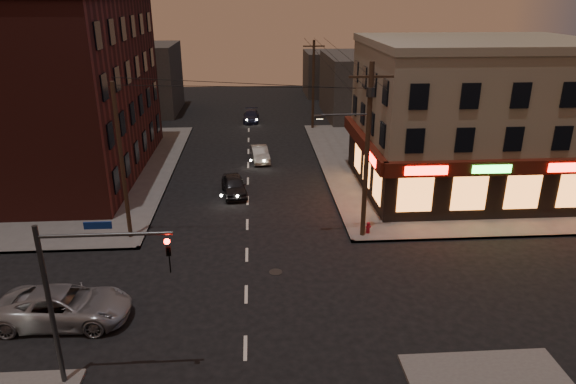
{
  "coord_description": "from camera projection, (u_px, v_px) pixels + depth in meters",
  "views": [
    {
      "loc": [
        0.57,
        -21.19,
        13.37
      ],
      "look_at": [
        2.36,
        5.17,
        3.2
      ],
      "focal_mm": 32.0,
      "sensor_mm": 36.0,
      "label": 1
    }
  ],
  "objects": [
    {
      "name": "sidewalk_nw",
      "position": [
        23.0,
        173.0,
        41.03
      ],
      "size": [
        24.0,
        28.0,
        0.15
      ],
      "primitive_type": "cube",
      "color": "#514F4C",
      "rests_on": "ground"
    },
    {
      "name": "pizza_building",
      "position": [
        472.0,
        117.0,
        36.09
      ],
      "size": [
        15.85,
        12.85,
        10.5
      ],
      "color": "gray",
      "rests_on": "sidewalk_ne"
    },
    {
      "name": "sedan_near",
      "position": [
        234.0,
        185.0,
        36.54
      ],
      "size": [
        2.14,
        4.18,
        1.36
      ],
      "primitive_type": "imported",
      "rotation": [
        0.0,
        0.0,
        0.14
      ],
      "color": "black",
      "rests_on": "ground"
    },
    {
      "name": "sedan_far",
      "position": [
        251.0,
        116.0,
        57.8
      ],
      "size": [
        1.86,
        4.26,
        1.22
      ],
      "primitive_type": "imported",
      "rotation": [
        0.0,
        0.0,
        -0.04
      ],
      "color": "black",
      "rests_on": "ground"
    },
    {
      "name": "bg_building_nw",
      "position": [
        139.0,
        79.0,
        61.35
      ],
      "size": [
        9.0,
        10.0,
        8.0
      ],
      "primitive_type": "cube",
      "color": "#3F3D3A",
      "rests_on": "ground"
    },
    {
      "name": "fire_hydrant",
      "position": [
        368.0,
        227.0,
        30.34
      ],
      "size": [
        0.31,
        0.31,
        0.71
      ],
      "rotation": [
        0.0,
        0.0,
        0.05
      ],
      "color": "maroon",
      "rests_on": "sidewalk_ne"
    },
    {
      "name": "ground",
      "position": [
        246.0,
        294.0,
        24.5
      ],
      "size": [
        120.0,
        120.0,
        0.0
      ],
      "primitive_type": "plane",
      "color": "black",
      "rests_on": "ground"
    },
    {
      "name": "sidewalk_ne",
      "position": [
        461.0,
        163.0,
        43.3
      ],
      "size": [
        24.0,
        28.0,
        0.15
      ],
      "primitive_type": "cube",
      "color": "#514F4C",
      "rests_on": "ground"
    },
    {
      "name": "utility_pole_far",
      "position": [
        313.0,
        85.0,
        53.05
      ],
      "size": [
        0.26,
        0.26,
        9.0
      ],
      "primitive_type": "cylinder",
      "color": "#382619",
      "rests_on": "sidewalk_ne"
    },
    {
      "name": "traffic_signal",
      "position": [
        77.0,
        285.0,
        17.44
      ],
      "size": [
        4.49,
        0.32,
        6.47
      ],
      "color": "#333538",
      "rests_on": "ground"
    },
    {
      "name": "brick_apartment",
      "position": [
        54.0,
        90.0,
        38.89
      ],
      "size": [
        12.0,
        20.0,
        13.0
      ],
      "primitive_type": "cube",
      "color": "#471A16",
      "rests_on": "sidewalk_nw"
    },
    {
      "name": "suv_cross",
      "position": [
        64.0,
        306.0,
        22.19
      ],
      "size": [
        5.77,
        2.87,
        1.57
      ],
      "primitive_type": "imported",
      "rotation": [
        0.0,
        0.0,
        1.52
      ],
      "color": "gray",
      "rests_on": "ground"
    },
    {
      "name": "utility_pole_main",
      "position": [
        365.0,
        143.0,
        28.25
      ],
      "size": [
        4.2,
        0.44,
        10.0
      ],
      "color": "#382619",
      "rests_on": "sidewalk_ne"
    },
    {
      "name": "bg_building_ne_b",
      "position": [
        334.0,
        73.0,
        72.6
      ],
      "size": [
        8.0,
        8.0,
        6.0
      ],
      "primitive_type": "cube",
      "color": "#3F3D3A",
      "rests_on": "ground"
    },
    {
      "name": "sedan_mid",
      "position": [
        260.0,
        154.0,
        43.95
      ],
      "size": [
        1.78,
        3.98,
        1.27
      ],
      "primitive_type": "imported",
      "rotation": [
        0.0,
        0.0,
        0.12
      ],
      "color": "gray",
      "rests_on": "ground"
    },
    {
      "name": "utility_pole_west",
      "position": [
        122.0,
        163.0,
        28.45
      ],
      "size": [
        0.24,
        0.24,
        9.0
      ],
      "primitive_type": "cylinder",
      "color": "#382619",
      "rests_on": "sidewalk_nw"
    },
    {
      "name": "bg_building_ne_a",
      "position": [
        369.0,
        86.0,
        59.51
      ],
      "size": [
        10.0,
        12.0,
        7.0
      ],
      "primitive_type": "cube",
      "color": "#3F3D3A",
      "rests_on": "ground"
    }
  ]
}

